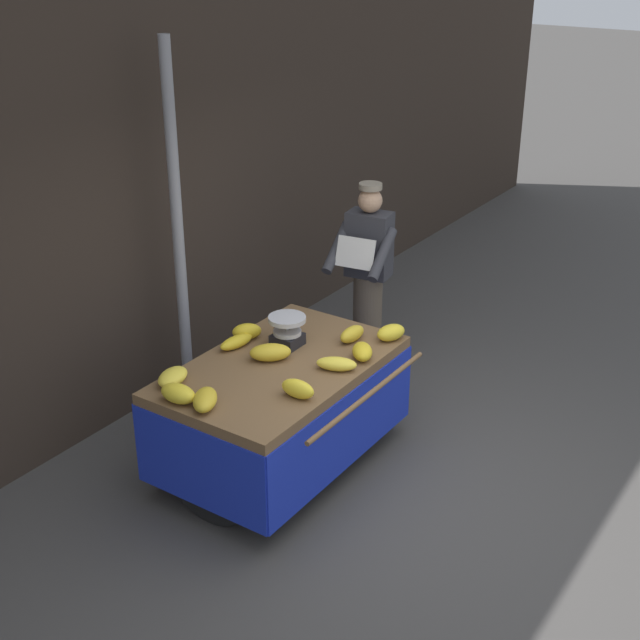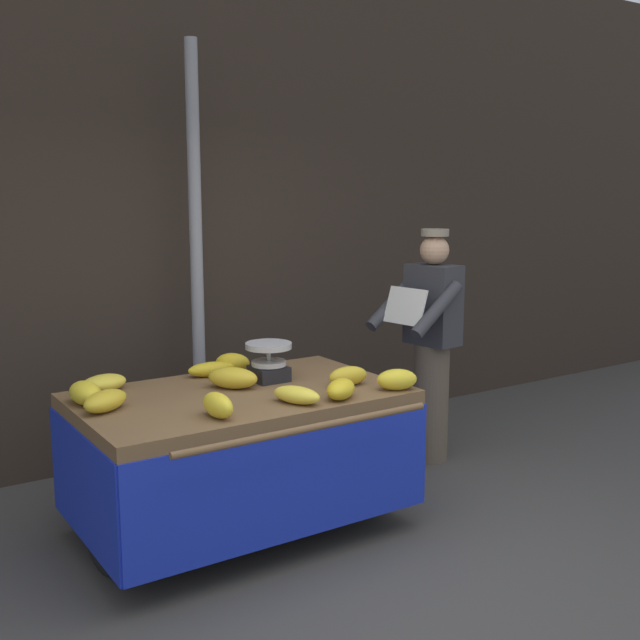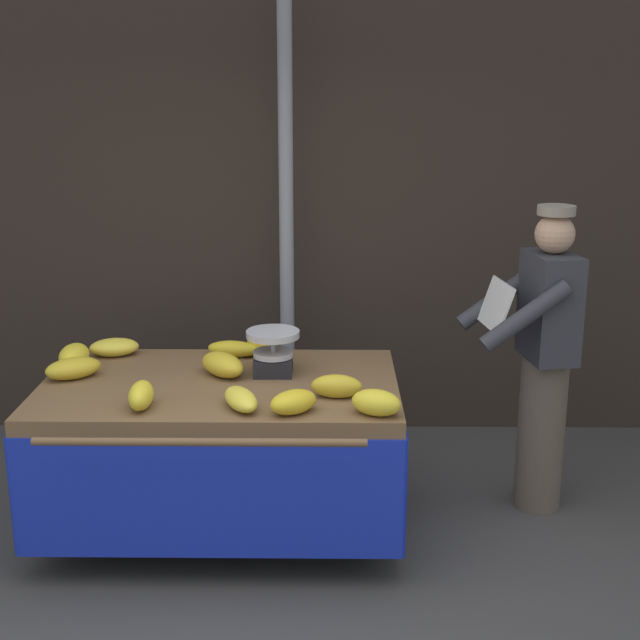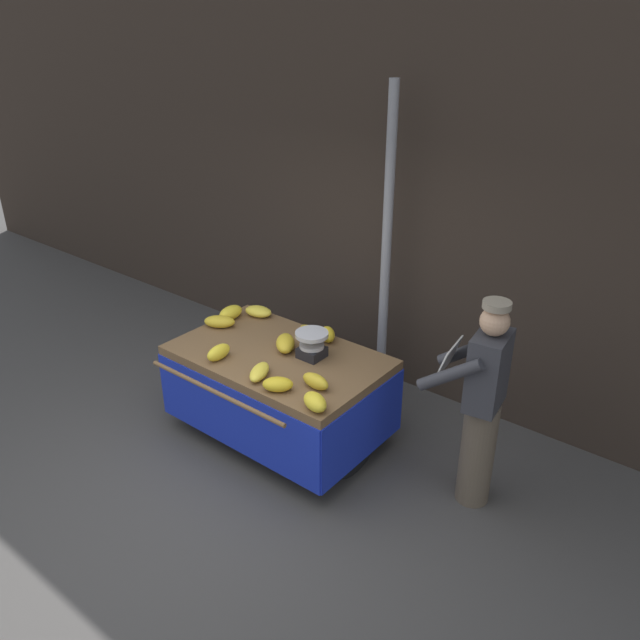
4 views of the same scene
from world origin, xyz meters
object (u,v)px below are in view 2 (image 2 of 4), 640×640
banana_bunch_3 (211,369)px  banana_bunch_8 (233,363)px  banana_bunch_0 (296,395)px  banana_bunch_7 (348,376)px  banana_bunch_9 (85,393)px  banana_bunch_1 (233,378)px  banana_bunch_5 (397,380)px  banana_bunch_6 (104,383)px  vendor_person (431,345)px  street_pole (196,260)px  banana_bunch_2 (105,401)px  banana_bunch_4 (218,405)px  weighing_scale (269,362)px  banana_bunch_10 (341,389)px  banana_cart (240,428)px

banana_bunch_3 → banana_bunch_8: 0.16m
banana_bunch_0 → banana_bunch_7: (0.45, 0.16, 0.01)m
banana_bunch_3 → banana_bunch_9: size_ratio=1.11×
banana_bunch_1 → banana_bunch_7: banana_bunch_1 is taller
banana_bunch_1 → banana_bunch_8: banana_bunch_1 is taller
banana_bunch_5 → banana_bunch_6: 1.68m
banana_bunch_3 → vendor_person: vendor_person is taller
street_pole → banana_bunch_2: street_pole is taller
banana_bunch_7 → street_pole: bearing=102.2°
banana_bunch_4 → banana_bunch_9: (-0.49, 0.62, -0.00)m
banana_bunch_3 → banana_bunch_9: banana_bunch_9 is taller
weighing_scale → banana_bunch_6: weighing_scale is taller
banana_bunch_4 → banana_bunch_7: banana_bunch_4 is taller
banana_bunch_8 → vendor_person: size_ratio=0.13×
weighing_scale → banana_bunch_9: 1.09m
banana_bunch_3 → banana_bunch_8: banana_bunch_8 is taller
banana_bunch_4 → banana_bunch_9: bearing=128.4°
banana_bunch_0 → banana_bunch_9: bearing=147.2°
banana_bunch_7 → banana_bunch_6: bearing=151.8°
banana_bunch_6 → street_pole: bearing=38.9°
banana_bunch_3 → banana_bunch_9: 0.86m
weighing_scale → banana_bunch_1: (-0.26, -0.04, -0.06)m
banana_bunch_8 → banana_bunch_10: 0.92m
weighing_scale → banana_bunch_7: size_ratio=1.12×
vendor_person → banana_bunch_0: bearing=-156.0°
banana_bunch_4 → weighing_scale: bearing=41.1°
banana_bunch_5 → vendor_person: vendor_person is taller
banana_cart → banana_bunch_1: bearing=86.4°
banana_cart → banana_bunch_2: size_ratio=6.42×
banana_bunch_3 → banana_bunch_5: bearing=-49.6°
street_pole → banana_bunch_0: bearing=-95.3°
banana_cart → banana_bunch_3: bearing=86.4°
banana_bunch_5 → banana_bunch_9: banana_bunch_9 is taller
banana_bunch_0 → banana_bunch_6: (-0.79, 0.82, 0.00)m
banana_bunch_8 → banana_bunch_9: banana_bunch_9 is taller
banana_bunch_1 → banana_bunch_2: bearing=-176.3°
vendor_person → banana_cart: bearing=-169.5°
banana_bunch_0 → banana_bunch_2: (-0.91, 0.43, 0.01)m
banana_bunch_8 → banana_cart: bearing=-112.5°
banana_bunch_7 → banana_bunch_10: (-0.20, -0.21, -0.00)m
weighing_scale → banana_bunch_8: (-0.08, 0.32, -0.06)m
banana_cart → banana_bunch_8: size_ratio=8.38×
street_pole → banana_bunch_7: size_ratio=12.01×
banana_cart → vendor_person: bearing=10.5°
banana_bunch_9 → banana_bunch_4: bearing=-51.6°
weighing_scale → banana_bunch_8: size_ratio=1.27×
street_pole → banana_bunch_7: (0.31, -1.42, -0.59)m
banana_cart → banana_bunch_10: banana_bunch_10 is taller
banana_bunch_1 → banana_bunch_8: (0.18, 0.36, -0.00)m
banana_bunch_4 → banana_bunch_1: bearing=55.4°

